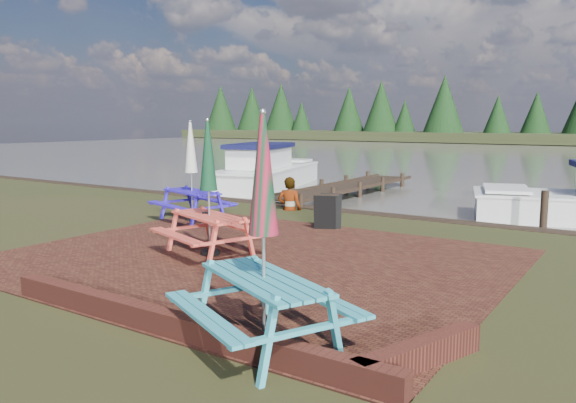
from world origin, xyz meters
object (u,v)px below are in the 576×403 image
(picnic_table_teal, at_px, (264,266))
(picnic_table_blue, at_px, (192,186))
(boat_jetty, at_px, (266,173))
(person, at_px, (289,177))
(jetty, at_px, (344,187))
(picnic_table_red, at_px, (209,209))
(chalkboard, at_px, (328,212))

(picnic_table_teal, bearing_deg, picnic_table_blue, 164.64)
(boat_jetty, xyz_separation_m, person, (4.72, -5.39, 0.55))
(jetty, bearing_deg, picnic_table_blue, -92.19)
(picnic_table_red, xyz_separation_m, picnic_table_blue, (-2.92, 2.63, -0.01))
(picnic_table_teal, distance_m, person, 9.93)
(chalkboard, xyz_separation_m, boat_jetty, (-7.10, 7.35, -0.02))
(person, bearing_deg, picnic_table_red, 88.32)
(picnic_table_teal, xyz_separation_m, boat_jetty, (-9.93, 13.85, -0.53))
(picnic_table_red, height_order, chalkboard, picnic_table_red)
(chalkboard, height_order, jetty, chalkboard)
(picnic_table_red, distance_m, jetty, 10.84)
(jetty, bearing_deg, picnic_table_teal, -65.72)
(boat_jetty, bearing_deg, picnic_table_red, -73.87)
(boat_jetty, distance_m, person, 7.19)
(picnic_table_blue, xyz_separation_m, jetty, (0.30, 7.86, -0.79))
(jetty, xyz_separation_m, person, (0.87, -5.02, 0.85))
(picnic_table_red, relative_size, boat_jetty, 0.35)
(picnic_table_teal, bearing_deg, person, 147.66)
(picnic_table_teal, distance_m, jetty, 14.81)
(picnic_table_teal, bearing_deg, boat_jetty, 151.66)
(picnic_table_teal, relative_size, jetty, 0.30)
(boat_jetty, bearing_deg, chalkboard, -60.65)
(picnic_table_blue, height_order, boat_jetty, picnic_table_blue)
(picnic_table_teal, height_order, picnic_table_blue, picnic_table_teal)
(chalkboard, height_order, person, person)
(jetty, bearing_deg, chalkboard, -65.04)
(picnic_table_blue, distance_m, chalkboard, 3.68)
(boat_jetty, height_order, person, person)
(chalkboard, bearing_deg, picnic_table_blue, 170.13)
(chalkboard, bearing_deg, jetty, 91.14)
(jetty, height_order, person, person)
(chalkboard, xyz_separation_m, person, (-2.38, 1.96, 0.52))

